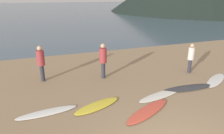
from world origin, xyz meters
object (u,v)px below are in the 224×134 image
surfboard_2 (97,106)px  person_0 (41,61)px  surfboard_5 (188,88)px  surfboard_6 (216,80)px  surfboard_4 (161,95)px  surfboard_3 (148,111)px  person_2 (103,58)px  surfboard_1 (47,112)px  person_1 (191,56)px

surfboard_2 → person_0: bearing=98.7°
surfboard_2 → surfboard_5: bearing=-18.9°
surfboard_5 → surfboard_6: 1.87m
surfboard_4 → person_0: person_0 is taller
surfboard_5 → surfboard_6: surfboard_5 is taller
surfboard_4 → person_0: size_ratio=1.34×
surfboard_3 → surfboard_6: 4.63m
surfboard_6 → person_0: size_ratio=1.27×
surfboard_4 → person_0: 5.59m
surfboard_5 → person_2: person_2 is taller
surfboard_3 → surfboard_5: bearing=-4.0°
surfboard_3 → surfboard_5: size_ratio=0.92×
surfboard_6 → person_0: (-7.78, 2.82, 0.98)m
surfboard_1 → surfboard_2: (1.76, -0.17, 0.01)m
surfboard_1 → surfboard_5: bearing=-6.2°
person_1 → surfboard_6: bearing=-68.6°
person_1 → person_2: bearing=170.1°
surfboard_2 → person_1: bearing=-3.1°
surfboard_1 → person_0: (0.00, 3.03, 0.98)m
surfboard_1 → person_0: bearing=84.5°
surfboard_6 → person_1: size_ratio=1.39×
surfboard_2 → person_2: size_ratio=1.11×
surfboard_2 → person_0: (-1.76, 3.20, 0.97)m
surfboard_1 → person_1: (7.29, 1.53, 0.89)m
surfboard_5 → surfboard_6: bearing=12.3°
surfboard_1 → person_1: person_1 is taller
surfboard_4 → surfboard_6: (3.33, 0.42, 0.00)m
surfboard_3 → surfboard_5: 2.80m
surfboard_5 → person_0: (-5.93, 3.10, 0.97)m
person_0 → surfboard_3: bearing=-5.4°
surfboard_1 → surfboard_6: same height
person_0 → person_2: size_ratio=0.99×
surfboard_2 → surfboard_6: 6.03m
person_1 → surfboard_5: bearing=-129.1°
person_0 → person_1: (7.29, -1.50, -0.09)m
surfboard_5 → person_0: bearing=156.2°
surfboard_3 → surfboard_4: bearing=13.3°
surfboard_3 → surfboard_6: surfboard_3 is taller
surfboard_3 → surfboard_4: surfboard_3 is taller
person_0 → person_1: 7.44m
surfboard_4 → surfboard_3: bearing=-153.8°
person_1 → surfboard_1: bearing=-167.1°
surfboard_2 → surfboard_3: size_ratio=0.85×
surfboard_5 → person_2: (-3.12, 2.47, 0.98)m
surfboard_6 → person_1: bearing=80.4°
surfboard_4 → person_0: bearing=130.7°
surfboard_2 → surfboard_6: bearing=-16.6°
person_1 → surfboard_2: bearing=-161.8°
person_0 → person_2: bearing=33.0°
surfboard_3 → surfboard_6: (4.44, 1.33, -0.01)m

